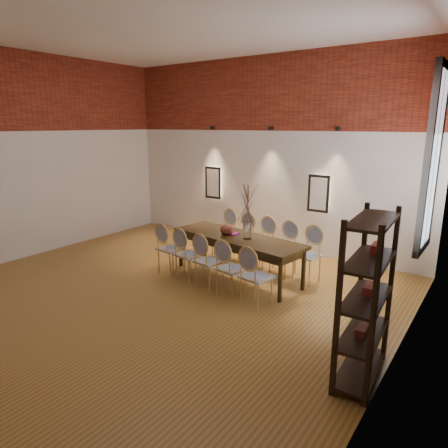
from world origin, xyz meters
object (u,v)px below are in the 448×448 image
Objects in this scene: chair_near_c at (209,261)px; chair_near_e at (257,277)px; chair_near_d at (232,268)px; chair_far_e at (307,255)px; chair_far_c at (262,244)px; bowl at (227,230)px; chair_far_b at (242,238)px; chair_far_d at (283,249)px; chair_near_b at (189,254)px; vase at (247,230)px; chair_far_a at (223,234)px; shelving_rack at (366,298)px; chair_near_a at (171,248)px; book at (231,233)px; dining_table at (237,257)px.

chair_near_c is 0.99m from chair_near_e.
chair_far_e is (0.69, 1.27, 0.00)m from chair_near_d.
chair_near_d and chair_far_c have the same top height.
chair_near_e is at bearing -36.11° from bowl.
chair_far_c is at bearing -180.00° from chair_far_b.
chair_far_d is 3.92× the size of bowl.
chair_near_b is 3.13× the size of vase.
chair_far_a is 3.13× the size of vase.
shelving_rack is (1.78, -0.81, 0.43)m from chair_near_e.
chair_far_d is (0.20, 1.34, 0.00)m from chair_near_d.
chair_near_a is at bearing 69.96° from chair_far_b.
shelving_rack is (2.06, -2.22, 0.43)m from chair_far_d.
chair_near_c is at bearing -180.00° from chair_near_d.
vase is at bearing 136.65° from chair_far_b.
vase is at bearing 138.48° from chair_near_e.
chair_far_a is 1.00× the size of chair_far_d.
chair_near_b is 1.08m from vase.
chair_near_d is at bearing 0.00° from chair_near_b.
shelving_rack is at bearing -7.91° from chair_near_a.
chair_far_a and chair_far_d have the same top height.
chair_near_c and chair_near_e have the same top height.
chair_near_a is at bearing 42.42° from chair_far_d.
chair_near_a is 0.49m from chair_near_b.
dining_table is at bearing -15.64° from book.
dining_table is 1.20m from chair_far_a.
chair_far_d is (1.66, 1.12, 0.00)m from chair_near_a.
dining_table is at bearing 34.42° from chair_far_e.
chair_far_d is at bearing 35.55° from book.
vase is 1.15× the size of book.
chair_near_a and chair_far_e have the same top height.
chair_near_a is 1.98m from chair_near_e.
chair_near_d is at bearing 110.04° from chair_far_c.
chair_far_c is 0.49m from chair_far_d.
bowl is (-1.29, -0.54, 0.37)m from chair_far_e.
shelving_rack is (3.24, -1.02, 0.43)m from chair_near_b.
chair_far_a is (-0.88, 0.81, 0.09)m from dining_table.
chair_far_e is (1.95, -0.29, 0.00)m from chair_far_a.
vase is (0.12, -0.70, 0.43)m from chair_far_c.
book is at bearing 134.04° from chair_near_d.
chair_far_e reaches higher than book.
chair_far_a is 0.52× the size of shelving_rack.
chair_near_a and chair_near_b have the same top height.
shelving_rack reaches higher than chair_near_b.
chair_near_a is 2.39m from chair_far_e.
dining_table is 0.68m from chair_near_c.
bowl is at bearing 111.41° from chair_far_b.
dining_table is at bearing 145.58° from chair_far_a.
chair_near_d and chair_near_e have the same top height.
vase reaches higher than chair_far_a.
chair_near_d is 0.85m from vase.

